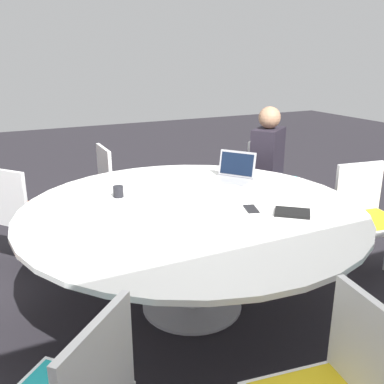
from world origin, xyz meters
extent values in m
plane|color=black|center=(0.00, 0.00, 0.00)|extent=(16.00, 16.00, 0.00)
cylinder|color=#B7B7BC|center=(0.00, 0.00, 0.01)|extent=(0.68, 0.68, 0.02)
cylinder|color=#B7B7BC|center=(0.00, 0.00, 0.36)|extent=(0.16, 0.16, 0.67)
cylinder|color=white|center=(0.00, 0.00, 0.71)|extent=(2.18, 2.18, 0.03)
cube|color=silver|center=(-1.41, -1.02, 0.43)|extent=(0.60, 0.60, 0.04)
cube|color=teal|center=(-1.41, -1.02, 0.46)|extent=(0.53, 0.53, 0.01)
cube|color=silver|center=(-1.29, -1.18, 0.65)|extent=(0.36, 0.27, 0.40)
cylinder|color=silver|center=(-1.55, -1.13, 0.21)|extent=(0.02, 0.02, 0.41)
cylinder|color=silver|center=(-1.26, -0.92, 0.21)|extent=(0.02, 0.02, 0.41)
cube|color=silver|center=(-0.01, -1.44, 0.43)|extent=(0.42, 0.44, 0.04)
cube|color=teal|center=(-0.01, -1.44, 0.46)|extent=(0.37, 0.39, 0.01)
cube|color=silver|center=(0.19, -1.44, 0.65)|extent=(0.03, 0.42, 0.40)
cylinder|color=silver|center=(-0.01, -1.62, 0.21)|extent=(0.02, 0.02, 0.41)
cylinder|color=silver|center=(-0.01, -1.26, 0.21)|extent=(0.02, 0.02, 0.41)
cube|color=silver|center=(0.90, -1.13, 0.43)|extent=(0.60, 0.61, 0.04)
cube|color=#E04C1E|center=(0.90, -1.13, 0.46)|extent=(0.53, 0.53, 0.01)
cube|color=silver|center=(1.05, -1.00, 0.65)|extent=(0.28, 0.35, 0.40)
cylinder|color=silver|center=(1.01, -1.27, 0.21)|extent=(0.02, 0.02, 0.41)
cylinder|color=silver|center=(0.79, -0.98, 0.21)|extent=(0.02, 0.02, 0.41)
cube|color=silver|center=(0.90, 1.14, 0.65)|extent=(0.32, 0.31, 0.40)
cube|color=silver|center=(0.01, 1.45, 0.65)|extent=(0.09, 0.42, 0.40)
cube|color=silver|center=(-1.43, 0.19, 0.43)|extent=(0.49, 0.47, 0.04)
cube|color=gold|center=(-1.43, 0.19, 0.46)|extent=(0.43, 0.42, 0.01)
cube|color=silver|center=(-1.45, 0.00, 0.65)|extent=(0.42, 0.09, 0.40)
cylinder|color=silver|center=(-1.25, 0.17, 0.21)|extent=(0.02, 0.02, 0.41)
cylinder|color=#231E28|center=(-1.35, -0.86, 0.23)|extent=(0.10, 0.10, 0.45)
cylinder|color=#231E28|center=(-1.20, -0.75, 0.23)|extent=(0.10, 0.10, 0.45)
cube|color=#231E28|center=(-1.21, -0.88, 0.73)|extent=(0.42, 0.39, 0.55)
sphere|color=#A87A5B|center=(-1.21, -0.88, 1.10)|extent=(0.20, 0.20, 0.20)
cube|color=#99999E|center=(-0.52, -0.38, 0.73)|extent=(0.36, 0.37, 0.02)
cube|color=#99999E|center=(-0.61, -0.44, 0.84)|extent=(0.21, 0.27, 0.20)
cube|color=black|center=(-0.60, -0.44, 0.84)|extent=(0.19, 0.24, 0.17)
cube|color=black|center=(-0.49, 0.38, 0.73)|extent=(0.26, 0.25, 0.02)
cylinder|color=black|center=(0.36, -0.40, 0.76)|extent=(0.07, 0.07, 0.08)
cube|color=black|center=(-0.31, 0.20, 0.72)|extent=(0.11, 0.15, 0.01)
camera|label=1|loc=(1.12, 2.30, 1.65)|focal=40.00mm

